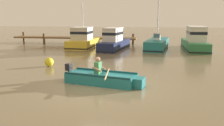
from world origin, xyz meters
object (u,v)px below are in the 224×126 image
Objects in this scene: moored_boat_teal at (157,44)px; mooring_buoy at (49,62)px; moored_boat_green at (195,41)px; moored_boat_yellow at (83,40)px; rowboat_with_person at (103,78)px; moored_boat_navy at (114,42)px.

moored_boat_teal reaches higher than mooring_buoy.
mooring_buoy is at bearing -136.69° from moored_boat_green.
moored_boat_teal is 1.01× the size of moored_boat_green.
moored_boat_teal reaches higher than moored_boat_yellow.
rowboat_with_person is at bearing -38.18° from mooring_buoy.
moored_boat_navy is 0.94× the size of moored_boat_green.
moored_boat_green reaches higher than moored_boat_navy.
rowboat_with_person is at bearing -115.22° from moored_boat_green.
moored_boat_navy is 0.93× the size of moored_boat_teal.
moored_boat_yellow is at bearing 161.75° from moored_boat_navy.
moored_boat_teal is (7.05, 0.15, -0.30)m from moored_boat_yellow.
moored_boat_yellow reaches higher than rowboat_with_person.
rowboat_with_person is 0.67× the size of moored_boat_navy.
moored_boat_yellow is 3.39m from moored_boat_navy.
moored_boat_navy is (3.22, -1.06, 0.01)m from moored_boat_yellow.
moored_boat_yellow is at bearing -178.76° from moored_boat_teal.
moored_boat_navy reaches higher than rowboat_with_person.
moored_boat_yellow is at bearing 179.82° from moored_boat_green.
rowboat_with_person is 13.47m from moored_boat_green.
moored_boat_yellow is 7.06m from moored_boat_teal.
mooring_buoy is at bearing -124.43° from moored_boat_teal.
rowboat_with_person is 6.93× the size of mooring_buoy.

